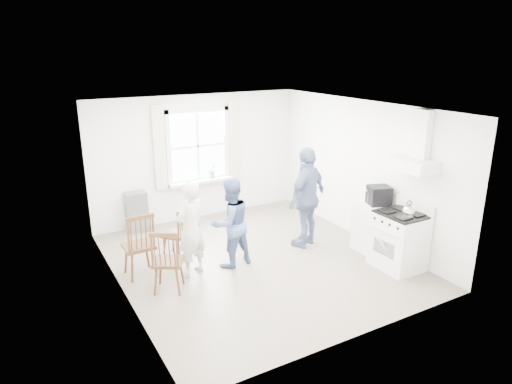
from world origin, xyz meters
name	(u,v)px	position (x,y,z in m)	size (l,w,h in m)	color
room_shell	(257,188)	(0.00, 0.00, 1.30)	(4.62, 5.12, 2.64)	gray
window_assembly	(198,150)	(0.00, 2.45, 1.46)	(1.88, 0.24, 1.70)	white
range_hood	(415,154)	(2.07, -1.35, 1.90)	(0.45, 0.76, 0.94)	white
shelf_unit	(137,212)	(-1.40, 2.33, 0.40)	(0.40, 0.30, 0.80)	slate
gas_stove	(399,240)	(1.91, -1.35, 0.48)	(0.68, 0.76, 1.12)	white
kettle	(408,211)	(1.86, -1.52, 1.04)	(0.20, 0.20, 0.28)	silver
low_cabinet	(372,227)	(1.98, -0.65, 0.45)	(0.50, 0.55, 0.90)	white
stereo_stack	(379,195)	(2.01, -0.73, 1.06)	(0.45, 0.43, 0.32)	black
cardboard_box	(378,200)	(1.97, -0.74, 0.99)	(0.28, 0.20, 0.18)	#A0754D
windsor_chair_a	(140,239)	(-1.87, 0.37, 0.66)	(0.47, 0.46, 1.08)	#422815
windsor_chair_b	(166,255)	(-1.69, -0.29, 0.61)	(0.57, 0.57, 1.01)	#422815
windsor_chair_c	(180,227)	(-1.08, 0.75, 0.56)	(0.54, 0.54, 0.92)	#422815
person_left	(191,229)	(-1.14, 0.10, 0.77)	(0.56, 0.56, 1.54)	silver
person_mid	(230,223)	(-0.45, 0.08, 0.75)	(0.73, 0.73, 1.50)	#4F6494
person_right	(307,197)	(1.12, 0.14, 0.92)	(1.08, 1.08, 1.84)	navy
potted_plant	(212,171)	(0.26, 2.36, 1.01)	(0.18, 0.18, 0.32)	#357835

